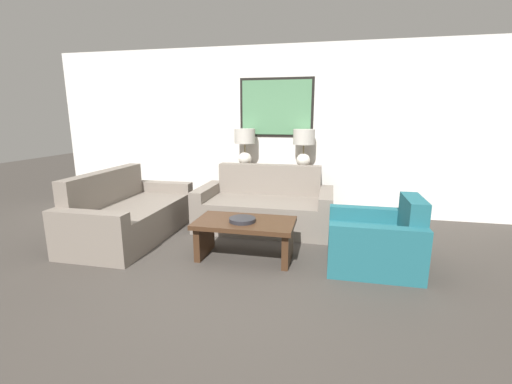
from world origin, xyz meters
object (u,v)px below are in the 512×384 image
(console_table, at_px, (273,191))
(couch_by_back_wall, at_px, (265,208))
(table_lamp_left, at_px, (245,143))
(table_lamp_right, at_px, (304,144))
(armchair_near_back_wall, at_px, (376,242))
(decorative_bowl, at_px, (242,220))
(coffee_table, at_px, (245,231))
(couch_by_side, at_px, (129,215))

(console_table, xyz_separation_m, couch_by_back_wall, (0.00, -0.70, -0.10))
(table_lamp_left, bearing_deg, table_lamp_right, 0.00)
(table_lamp_left, bearing_deg, armchair_near_back_wall, -42.49)
(decorative_bowl, bearing_deg, table_lamp_right, 74.81)
(console_table, height_order, table_lamp_right, table_lamp_right)
(decorative_bowl, relative_size, armchair_near_back_wall, 0.32)
(table_lamp_left, height_order, table_lamp_right, same)
(console_table, height_order, couch_by_back_wall, couch_by_back_wall)
(console_table, distance_m, decorative_bowl, 1.85)
(decorative_bowl, bearing_deg, coffee_table, 63.33)
(couch_by_side, height_order, decorative_bowl, couch_by_side)
(table_lamp_left, bearing_deg, decorative_bowl, -76.77)
(couch_by_back_wall, bearing_deg, coffee_table, -90.74)
(console_table, distance_m, couch_by_side, 2.22)
(table_lamp_left, height_order, decorative_bowl, table_lamp_left)
(table_lamp_left, height_order, armchair_near_back_wall, table_lamp_left)
(console_table, relative_size, table_lamp_right, 2.45)
(couch_by_back_wall, xyz_separation_m, decorative_bowl, (-0.03, -1.15, 0.17))
(table_lamp_left, relative_size, table_lamp_right, 1.00)
(decorative_bowl, bearing_deg, armchair_near_back_wall, 5.41)
(coffee_table, bearing_deg, decorative_bowl, -116.67)
(table_lamp_right, bearing_deg, couch_by_back_wall, -123.83)
(couch_by_side, bearing_deg, decorative_bowl, -13.87)
(coffee_table, distance_m, decorative_bowl, 0.15)
(coffee_table, xyz_separation_m, decorative_bowl, (-0.02, -0.04, 0.14))
(couch_by_side, bearing_deg, armchair_near_back_wall, -5.06)
(coffee_table, relative_size, armchair_near_back_wall, 1.19)
(console_table, bearing_deg, armchair_near_back_wall, -50.71)
(table_lamp_left, bearing_deg, couch_by_side, -130.45)
(couch_by_back_wall, xyz_separation_m, armchair_near_back_wall, (1.40, -1.01, -0.02))
(console_table, xyz_separation_m, decorative_bowl, (-0.03, -1.84, 0.08))
(table_lamp_right, height_order, couch_by_back_wall, table_lamp_right)
(armchair_near_back_wall, bearing_deg, table_lamp_right, 118.58)
(couch_by_back_wall, distance_m, couch_by_side, 1.84)
(table_lamp_left, bearing_deg, coffee_table, -75.92)
(console_table, height_order, decorative_bowl, console_table)
(coffee_table, bearing_deg, couch_by_side, 167.53)
(console_table, xyz_separation_m, couch_by_side, (-1.69, -1.43, -0.10))
(table_lamp_right, bearing_deg, console_table, 180.00)
(couch_by_back_wall, relative_size, coffee_table, 1.71)
(couch_by_back_wall, bearing_deg, couch_by_side, -156.41)
(table_lamp_right, distance_m, couch_by_side, 2.73)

